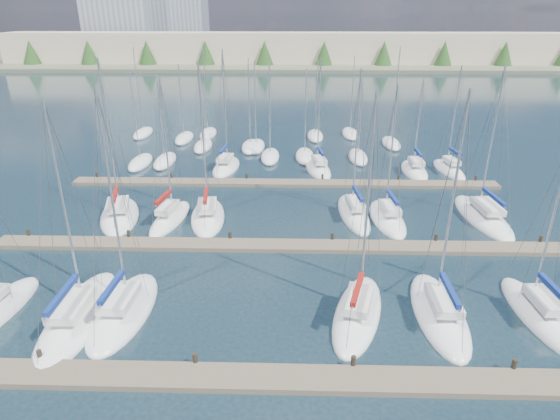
{
  "coord_description": "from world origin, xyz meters",
  "views": [
    {
      "loc": [
        0.83,
        -15.74,
        16.85
      ],
      "look_at": [
        0.0,
        14.0,
        4.0
      ],
      "focal_mm": 30.0,
      "sensor_mm": 36.0,
      "label": 1
    }
  ],
  "objects_px": {
    "sailboat_r": "(449,170)",
    "sailboat_j": "(208,216)",
    "sailboat_m": "(483,217)",
    "sailboat_q": "(414,171)",
    "sailboat_i": "(170,218)",
    "sailboat_o": "(226,167)",
    "sailboat_h": "(120,215)",
    "sailboat_f": "(536,313)",
    "sailboat_b": "(78,316)",
    "sailboat_e": "(439,313)",
    "sailboat_c": "(124,310)",
    "sailboat_k": "(354,213)",
    "sailboat_d": "(358,313)",
    "sailboat_l": "(387,218)",
    "sailboat_p": "(318,169)"
  },
  "relations": [
    {
      "from": "sailboat_r",
      "to": "sailboat_o",
      "type": "relative_size",
      "value": 0.89
    },
    {
      "from": "sailboat_f",
      "to": "sailboat_i",
      "type": "relative_size",
      "value": 0.91
    },
    {
      "from": "sailboat_h",
      "to": "sailboat_o",
      "type": "bearing_deg",
      "value": 46.46
    },
    {
      "from": "sailboat_b",
      "to": "sailboat_l",
      "type": "xyz_separation_m",
      "value": [
        20.79,
        14.58,
        0.01
      ]
    },
    {
      "from": "sailboat_e",
      "to": "sailboat_l",
      "type": "distance_m",
      "value": 13.69
    },
    {
      "from": "sailboat_c",
      "to": "sailboat_h",
      "type": "distance_m",
      "value": 14.84
    },
    {
      "from": "sailboat_j",
      "to": "sailboat_o",
      "type": "bearing_deg",
      "value": 83.72
    },
    {
      "from": "sailboat_l",
      "to": "sailboat_d",
      "type": "bearing_deg",
      "value": -110.68
    },
    {
      "from": "sailboat_b",
      "to": "sailboat_j",
      "type": "xyz_separation_m",
      "value": [
        5.2,
        14.55,
        0.01
      ]
    },
    {
      "from": "sailboat_m",
      "to": "sailboat_i",
      "type": "height_order",
      "value": "sailboat_m"
    },
    {
      "from": "sailboat_h",
      "to": "sailboat_f",
      "type": "bearing_deg",
      "value": -39.34
    },
    {
      "from": "sailboat_m",
      "to": "sailboat_e",
      "type": "distance_m",
      "value": 16.24
    },
    {
      "from": "sailboat_i",
      "to": "sailboat_l",
      "type": "distance_m",
      "value": 18.77
    },
    {
      "from": "sailboat_m",
      "to": "sailboat_b",
      "type": "bearing_deg",
      "value": -156.43
    },
    {
      "from": "sailboat_r",
      "to": "sailboat_q",
      "type": "xyz_separation_m",
      "value": [
        -3.97,
        -0.41,
        -0.02
      ]
    },
    {
      "from": "sailboat_m",
      "to": "sailboat_e",
      "type": "height_order",
      "value": "sailboat_e"
    },
    {
      "from": "sailboat_r",
      "to": "sailboat_b",
      "type": "bearing_deg",
      "value": -143.73
    },
    {
      "from": "sailboat_i",
      "to": "sailboat_j",
      "type": "distance_m",
      "value": 3.22
    },
    {
      "from": "sailboat_h",
      "to": "sailboat_d",
      "type": "bearing_deg",
      "value": -50.79
    },
    {
      "from": "sailboat_o",
      "to": "sailboat_c",
      "type": "bearing_deg",
      "value": -88.8
    },
    {
      "from": "sailboat_p",
      "to": "sailboat_q",
      "type": "height_order",
      "value": "sailboat_p"
    },
    {
      "from": "sailboat_b",
      "to": "sailboat_q",
      "type": "height_order",
      "value": "sailboat_b"
    },
    {
      "from": "sailboat_k",
      "to": "sailboat_d",
      "type": "distance_m",
      "value": 14.8
    },
    {
      "from": "sailboat_m",
      "to": "sailboat_d",
      "type": "height_order",
      "value": "sailboat_d"
    },
    {
      "from": "sailboat_p",
      "to": "sailboat_o",
      "type": "height_order",
      "value": "sailboat_o"
    },
    {
      "from": "sailboat_l",
      "to": "sailboat_h",
      "type": "height_order",
      "value": "sailboat_h"
    },
    {
      "from": "sailboat_k",
      "to": "sailboat_e",
      "type": "relative_size",
      "value": 0.95
    },
    {
      "from": "sailboat_r",
      "to": "sailboat_j",
      "type": "relative_size",
      "value": 0.88
    },
    {
      "from": "sailboat_c",
      "to": "sailboat_q",
      "type": "xyz_separation_m",
      "value": [
        23.67,
        27.04,
        -0.0
      ]
    },
    {
      "from": "sailboat_o",
      "to": "sailboat_q",
      "type": "relative_size",
      "value": 1.28
    },
    {
      "from": "sailboat_i",
      "to": "sailboat_h",
      "type": "distance_m",
      "value": 4.64
    },
    {
      "from": "sailboat_e",
      "to": "sailboat_m",
      "type": "bearing_deg",
      "value": 62.69
    },
    {
      "from": "sailboat_i",
      "to": "sailboat_e",
      "type": "distance_m",
      "value": 23.37
    },
    {
      "from": "sailboat_d",
      "to": "sailboat_q",
      "type": "xyz_separation_m",
      "value": [
        9.67,
        26.9,
        -0.01
      ]
    },
    {
      "from": "sailboat_d",
      "to": "sailboat_q",
      "type": "height_order",
      "value": "sailboat_d"
    },
    {
      "from": "sailboat_m",
      "to": "sailboat_k",
      "type": "distance_m",
      "value": 11.18
    },
    {
      "from": "sailboat_r",
      "to": "sailboat_c",
      "type": "bearing_deg",
      "value": -141.88
    },
    {
      "from": "sailboat_c",
      "to": "sailboat_h",
      "type": "xyz_separation_m",
      "value": [
        -5.1,
        13.94,
        -0.0
      ]
    },
    {
      "from": "sailboat_c",
      "to": "sailboat_m",
      "type": "relative_size",
      "value": 1.03
    },
    {
      "from": "sailboat_l",
      "to": "sailboat_q",
      "type": "relative_size",
      "value": 1.13
    },
    {
      "from": "sailboat_i",
      "to": "sailboat_j",
      "type": "xyz_separation_m",
      "value": [
        3.17,
        0.55,
        -0.01
      ]
    },
    {
      "from": "sailboat_m",
      "to": "sailboat_q",
      "type": "distance_m",
      "value": 12.87
    },
    {
      "from": "sailboat_l",
      "to": "sailboat_j",
      "type": "bearing_deg",
      "value": 176.59
    },
    {
      "from": "sailboat_d",
      "to": "sailboat_q",
      "type": "relative_size",
      "value": 1.29
    },
    {
      "from": "sailboat_h",
      "to": "sailboat_e",
      "type": "bearing_deg",
      "value": -44.62
    },
    {
      "from": "sailboat_h",
      "to": "sailboat_i",
      "type": "bearing_deg",
      "value": -21.78
    },
    {
      "from": "sailboat_q",
      "to": "sailboat_k",
      "type": "bearing_deg",
      "value": -123.07
    },
    {
      "from": "sailboat_b",
      "to": "sailboat_p",
      "type": "bearing_deg",
      "value": 59.93
    },
    {
      "from": "sailboat_m",
      "to": "sailboat_l",
      "type": "distance_m",
      "value": 8.4
    },
    {
      "from": "sailboat_j",
      "to": "sailboat_h",
      "type": "bearing_deg",
      "value": 172.68
    }
  ]
}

